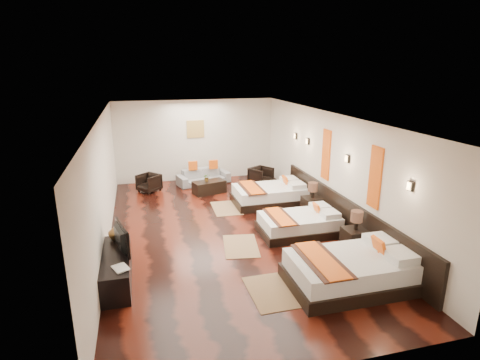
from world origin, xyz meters
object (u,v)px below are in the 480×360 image
object	(u,v)px
bed_near	(352,270)
nightstand_a	(355,238)
armchair_right	(261,176)
nightstand_b	(312,204)
coffee_table	(209,187)
bed_far	(270,194)
tv_console	(117,268)
bed_mid	(300,224)
sofa	(204,177)
tv	(117,238)
book	(114,270)
armchair_left	(149,183)
table_plant	(207,177)
figurine	(116,231)

from	to	relation	value
bed_near	nightstand_a	distance (m)	1.39
armchair_right	nightstand_b	bearing A→B (deg)	-114.75
coffee_table	bed_far	bearing A→B (deg)	-41.68
nightstand_b	tv_console	distance (m)	5.38
bed_mid	sofa	xyz separation A→B (m)	(-1.57, 4.65, 0.01)
bed_near	tv	xyz separation A→B (m)	(-4.15, 1.38, 0.51)
book	armchair_left	xyz separation A→B (m)	(0.79, 6.06, -0.28)
nightstand_a	table_plant	distance (m)	5.40
bed_far	table_plant	world-z (taller)	bed_far
bed_mid	book	bearing A→B (deg)	-157.01
nightstand_a	sofa	xyz separation A→B (m)	(-2.32, 5.88, -0.08)
armchair_right	tv_console	bearing A→B (deg)	-163.70
nightstand_a	book	xyz separation A→B (m)	(-4.95, -0.56, 0.23)
coffee_table	armchair_right	bearing A→B (deg)	13.51
coffee_table	tv_console	bearing A→B (deg)	-118.86
tv	book	distance (m)	0.81
bed_near	nightstand_a	size ratio (longest dim) A/B	2.42
bed_near	table_plant	xyz separation A→B (m)	(-1.64, 6.02, 0.22)
bed_far	armchair_right	bearing A→B (deg)	80.66
figurine	coffee_table	xyz separation A→B (m)	(2.63, 4.05, -0.52)
bed_near	book	distance (m)	4.25
tv_console	armchair_left	bearing A→B (deg)	81.76
tv	table_plant	size ratio (longest dim) A/B	3.77
figurine	armchair_right	distance (m)	6.38
bed_near	armchair_right	world-z (taller)	bed_near
tv_console	armchair_right	xyz separation A→B (m)	(4.50, 5.22, 0.03)
bed_mid	nightstand_b	xyz separation A→B (m)	(0.75, 0.96, 0.08)
nightstand_b	book	bearing A→B (deg)	-151.03
bed_near	table_plant	world-z (taller)	bed_near
nightstand_b	armchair_right	distance (m)	3.13
nightstand_a	armchair_left	xyz separation A→B (m)	(-4.16, 5.51, -0.05)
bed_near	figurine	bearing A→B (deg)	155.18
figurine	armchair_left	xyz separation A→B (m)	(0.79, 4.73, -0.43)
bed_near	armchair_left	world-z (taller)	bed_near
sofa	table_plant	size ratio (longest dim) A/B	7.36
tv_console	figurine	xyz separation A→B (m)	(0.00, 0.71, 0.44)
book	nightstand_a	bearing A→B (deg)	6.41
bed_mid	tv	size ratio (longest dim) A/B	2.09
nightstand_b	sofa	distance (m)	4.36
tv	armchair_right	world-z (taller)	tv
figurine	armchair_left	size ratio (longest dim) A/B	0.53
bed_near	book	size ratio (longest dim) A/B	7.25
nightstand_b	armchair_left	xyz separation A→B (m)	(-4.16, 3.32, -0.04)
bed_near	nightstand_b	bearing A→B (deg)	77.46
armchair_left	coffee_table	size ratio (longest dim) A/B	0.63
tv_console	tv	size ratio (longest dim) A/B	1.98
table_plant	bed_far	bearing A→B (deg)	-40.88
tv	figurine	distance (m)	0.57
tv_console	sofa	distance (m)	6.39
nightstand_b	coffee_table	world-z (taller)	nightstand_b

